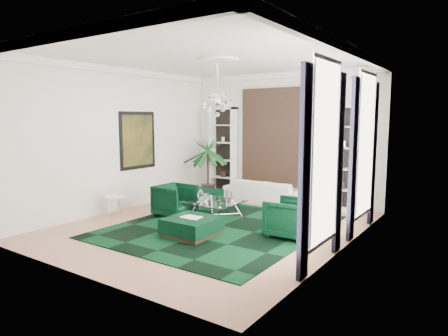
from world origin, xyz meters
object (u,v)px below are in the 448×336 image
Objects in this scene: armchair_left at (175,201)px; ottoman_side at (202,197)px; palm at (208,159)px; sofa at (266,192)px; armchair_right at (290,218)px; side_table at (115,207)px; ottoman_front at (192,227)px; coffee_table at (215,210)px.

ottoman_side is at bearing 13.17° from armchair_left.
palm reaches higher than armchair_left.
palm reaches higher than ottoman_side.
armchair_left is at bearing 64.64° from sofa.
armchair_right is 1.72× the size of side_table.
sofa is 2.20m from palm.
ottoman_side is 3.24m from ottoman_front.
coffee_table is at bearing -100.82° from armchair_right.
ottoman_front is (0.20, -3.64, -0.15)m from sofa.
armchair_left reaches higher than ottoman_side.
armchair_right is 0.75× the size of coffee_table.
sofa is at bearing 81.87° from coffee_table.
coffee_table is at bearing -41.90° from ottoman_side.
armchair_left reaches higher than sofa.
sofa is 2.39× the size of ottoman_front.
side_table is at bearing 124.19° from armchair_left.
ottoman_side is at bearing 70.31° from side_table.
coffee_table is at bearing 31.07° from side_table.
sofa is 2.00× the size of coffee_table.
coffee_table is at bearing 108.09° from ottoman_front.
side_table is (-2.47, -3.40, -0.10)m from sofa.
armchair_left is 1.00× the size of armchair_right.
armchair_left is 1.80m from ottoman_front.
palm is at bearing -121.80° from armchair_right.
armchair_right is 0.99× the size of ottoman_side.
ottoman_side is 0.38× the size of palm.
palm reaches higher than side_table.
sofa is 2.68× the size of armchair_left.
ottoman_side is at bearing 123.57° from ottoman_front.
sofa reaches higher than side_table.
coffee_table reaches higher than ottoman_front.
armchair_right is at bearing 11.32° from side_table.
armchair_right is 3.85m from ottoman_side.
armchair_right is at bearing -31.80° from palm.
ottoman_front is at bearing -127.66° from armchair_left.
side_table is at bearing 174.89° from ottoman_front.
armchair_right is 0.37× the size of palm.
coffee_table is 2.84m from palm.
ottoman_front is at bearing -56.99° from armchair_right.
sofa is 4.20m from side_table.
palm is (-0.82, 2.48, 0.79)m from armchair_left.
side_table is at bearing -78.68° from armchair_right.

